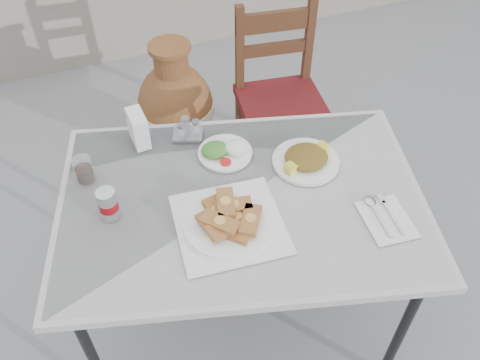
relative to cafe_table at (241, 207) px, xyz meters
name	(u,v)px	position (x,y,z in m)	size (l,w,h in m)	color
ground	(258,293)	(0.12, 0.06, -0.78)	(80.00, 80.00, 0.00)	slate
cafe_table	(241,207)	(0.00, 0.00, 0.00)	(1.57, 1.26, 0.83)	black
pide_plate	(229,218)	(-0.09, -0.10, 0.09)	(0.41, 0.41, 0.08)	white
salad_rice_plate	(224,150)	(0.02, 0.24, 0.08)	(0.22, 0.22, 0.06)	white
salad_chopped_plate	(306,159)	(0.31, 0.08, 0.08)	(0.27, 0.27, 0.06)	white
soda_can	(108,204)	(-0.47, 0.09, 0.12)	(0.07, 0.07, 0.12)	silver
cola_glass	(84,171)	(-0.52, 0.31, 0.10)	(0.07, 0.07, 0.10)	white
napkin_holder	(138,128)	(-0.28, 0.44, 0.13)	(0.08, 0.12, 0.15)	white
condiment_caddy	(188,131)	(-0.08, 0.41, 0.09)	(0.15, 0.14, 0.09)	#B0AFB6
cutlery_napkin	(384,216)	(0.44, -0.28, 0.06)	(0.19, 0.23, 0.02)	white
chair	(280,98)	(0.57, 0.86, -0.24)	(0.52, 0.52, 1.03)	#36190E
terracotta_urn	(176,108)	(0.06, 1.19, -0.41)	(0.46, 0.46, 0.79)	brown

